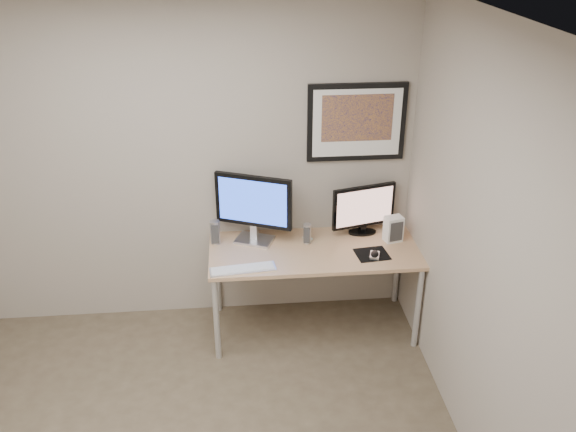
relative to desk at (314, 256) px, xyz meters
name	(u,v)px	position (x,y,z in m)	size (l,w,h in m)	color
room	(159,194)	(-1.00, -0.90, 0.98)	(3.60, 3.60, 3.60)	white
desk	(314,256)	(0.00, 0.00, 0.00)	(1.60, 0.70, 0.73)	#946947
framed_art	(357,122)	(0.35, 0.33, 0.96)	(0.75, 0.04, 0.60)	black
monitor_large	(254,206)	(-0.45, 0.17, 0.37)	(0.58, 0.29, 0.55)	#BCBCC1
monitor_tv	(364,209)	(0.42, 0.22, 0.29)	(0.52, 0.17, 0.41)	black
speaker_left	(215,232)	(-0.75, 0.17, 0.16)	(0.08, 0.08, 0.19)	#BCBCC1
speaker_right	(307,233)	(-0.04, 0.11, 0.15)	(0.06, 0.06, 0.16)	#BCBCC1
phone_dock	(308,232)	(-0.03, 0.16, 0.13)	(0.06, 0.06, 0.13)	black
keyboard	(243,269)	(-0.55, -0.25, 0.07)	(0.48, 0.13, 0.02)	silver
mousepad	(372,254)	(0.42, -0.12, 0.07)	(0.24, 0.21, 0.00)	black
mouse	(375,254)	(0.43, -0.16, 0.09)	(0.06, 0.11, 0.04)	black
fan_unit	(393,229)	(0.63, 0.08, 0.17)	(0.13, 0.10, 0.20)	silver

